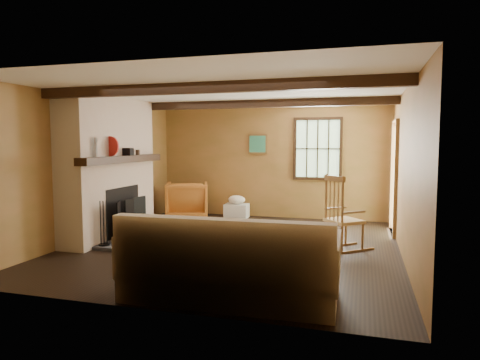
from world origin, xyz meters
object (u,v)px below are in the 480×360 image
(fireplace, at_px, (110,173))
(rocking_chair, at_px, (342,218))
(laundry_basket, at_px, (237,211))
(sofa, at_px, (231,268))
(armchair, at_px, (187,201))

(fireplace, xyz_separation_m, rocking_chair, (3.87, 0.19, -0.62))
(fireplace, bearing_deg, laundry_basket, 57.78)
(sofa, xyz_separation_m, laundry_basket, (-1.32, 4.66, -0.17))
(fireplace, distance_m, sofa, 3.70)
(fireplace, xyz_separation_m, armchair, (0.58, 1.94, -0.70))
(armchair, bearing_deg, rocking_chair, 131.35)
(sofa, relative_size, laundry_basket, 4.53)
(fireplace, bearing_deg, rocking_chair, 2.84)
(rocking_chair, height_order, sofa, rocking_chair)
(sofa, relative_size, armchair, 2.57)
(sofa, height_order, armchair, sofa)
(fireplace, xyz_separation_m, laundry_basket, (1.53, 2.43, -0.95))
(fireplace, height_order, laundry_basket, fireplace)
(laundry_basket, bearing_deg, sofa, -74.13)
(rocking_chair, xyz_separation_m, laundry_basket, (-2.34, 2.24, -0.33))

